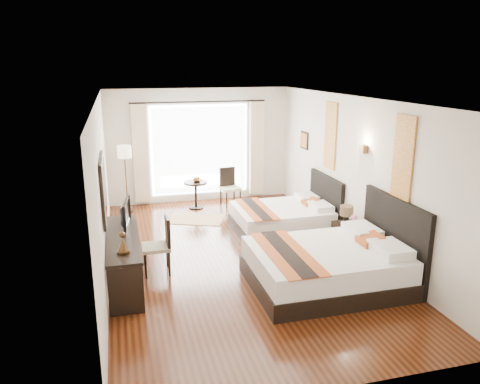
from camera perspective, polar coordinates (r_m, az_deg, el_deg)
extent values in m
cube|color=#351409|center=(8.54, -0.31, -7.82)|extent=(4.50, 7.50, 0.01)
cube|color=white|center=(7.87, -0.33, 11.22)|extent=(4.50, 7.50, 0.02)
cube|color=silver|center=(8.91, 13.80, 2.22)|extent=(0.01, 7.50, 2.80)
cube|color=silver|center=(7.85, -16.38, 0.29)|extent=(0.01, 7.50, 2.80)
cube|color=silver|center=(11.68, -4.97, 5.65)|extent=(4.50, 0.01, 2.80)
cube|color=silver|center=(4.75, 11.28, -9.27)|extent=(4.50, 0.01, 2.80)
cube|color=white|center=(11.68, -4.95, 5.15)|extent=(2.40, 0.02, 2.20)
cube|color=white|center=(11.63, -4.90, 5.10)|extent=(2.30, 0.02, 2.10)
cube|color=beige|center=(11.43, -12.05, 4.54)|extent=(0.35, 0.14, 2.35)
cube|color=beige|center=(11.92, 2.04, 5.31)|extent=(0.35, 0.14, 2.35)
cube|color=maroon|center=(7.56, 19.26, 3.77)|extent=(0.03, 0.50, 1.35)
cube|color=maroon|center=(9.73, 10.97, 6.76)|extent=(0.03, 0.50, 1.35)
cube|color=#442E18|center=(8.48, 14.85, 5.08)|extent=(0.10, 0.14, 0.14)
cube|color=black|center=(7.32, -16.34, 0.43)|extent=(0.04, 1.25, 0.95)
cube|color=white|center=(7.32, -16.14, 0.44)|extent=(0.01, 1.12, 0.82)
cube|color=black|center=(7.54, 10.24, -10.18)|extent=(2.28, 1.78, 0.28)
cube|color=white|center=(7.41, 10.35, -8.04)|extent=(2.22, 1.74, 0.33)
cube|color=black|center=(7.89, 18.27, -5.40)|extent=(0.08, 1.78, 1.34)
cube|color=#A3541A|center=(7.11, 5.70, -7.37)|extent=(0.61, 1.84, 0.02)
cube|color=black|center=(9.78, 4.99, -4.07)|extent=(1.91, 1.49, 0.23)
cube|color=white|center=(9.69, 5.02, -2.64)|extent=(1.85, 1.45, 0.28)
cube|color=black|center=(10.01, 10.41, -1.14)|extent=(0.08, 1.49, 1.12)
cube|color=#A3541A|center=(9.49, 1.99, -2.05)|extent=(0.51, 1.55, 0.02)
cube|color=black|center=(8.82, 13.10, -5.54)|extent=(0.46, 0.56, 0.54)
cylinder|color=black|center=(8.75, 12.80, -3.40)|extent=(0.10, 0.10, 0.20)
cylinder|color=#433420|center=(8.69, 12.88, -2.22)|extent=(0.24, 0.24, 0.18)
imported|color=black|center=(8.60, 13.68, -4.04)|extent=(0.14, 0.14, 0.13)
cube|color=black|center=(7.69, -13.96, -7.92)|extent=(0.50, 2.20, 0.76)
imported|color=black|center=(8.00, -14.18, -2.47)|extent=(0.21, 0.76, 0.43)
cube|color=#B3A98A|center=(7.86, -10.19, -6.64)|extent=(0.45, 0.45, 0.06)
cube|color=black|center=(7.77, -8.82, -4.69)|extent=(0.05, 0.42, 0.50)
cylinder|color=black|center=(11.30, -13.47, -2.30)|extent=(0.24, 0.24, 0.03)
cylinder|color=#442E18|center=(11.11, -13.68, 1.04)|extent=(0.03, 0.03, 1.34)
cylinder|color=beige|center=(10.96, -13.93, 4.80)|extent=(0.32, 0.32, 0.28)
cylinder|color=black|center=(11.24, -5.41, -0.36)|extent=(0.57, 0.57, 0.65)
imported|color=#4E311B|center=(11.14, -5.29, 1.39)|extent=(0.25, 0.25, 0.05)
cube|color=#B3A98A|center=(11.38, -1.18, 0.44)|extent=(0.50, 0.50, 0.06)
cube|color=black|center=(11.49, -1.57, 1.89)|extent=(0.40, 0.12, 0.48)
cube|color=tan|center=(10.53, -5.44, -3.27)|extent=(1.46, 1.25, 0.01)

